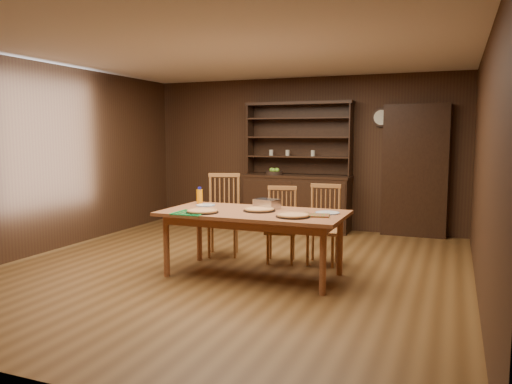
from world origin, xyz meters
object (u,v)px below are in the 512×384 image
at_px(dining_table, 254,218).
at_px(chair_center, 281,222).
at_px(chair_right, 324,222).
at_px(juice_bottle, 200,196).
at_px(chair_left, 224,212).
at_px(china_hutch, 297,195).

relative_size(dining_table, chair_center, 2.16).
height_order(dining_table, chair_right, chair_right).
bearing_deg(juice_bottle, dining_table, -22.08).
distance_m(chair_left, chair_right, 1.39).
relative_size(china_hutch, dining_table, 1.04).
distance_m(china_hutch, juice_bottle, 2.62).
bearing_deg(chair_left, china_hutch, 59.52).
bearing_deg(chair_center, chair_right, -1.73).
relative_size(chair_left, juice_bottle, 5.19).
relative_size(china_hutch, chair_right, 2.18).
relative_size(china_hutch, chair_center, 2.26).
relative_size(china_hutch, chair_left, 1.98).
bearing_deg(juice_bottle, china_hutch, 78.69).
bearing_deg(chair_center, dining_table, -108.83).
xyz_separation_m(chair_left, juice_bottle, (-0.11, -0.48, 0.26)).
distance_m(china_hutch, dining_table, 2.94).
height_order(china_hutch, chair_center, china_hutch).
height_order(dining_table, juice_bottle, juice_bottle).
bearing_deg(dining_table, china_hutch, 97.31).
bearing_deg(chair_center, chair_left, 161.80).
bearing_deg(dining_table, chair_right, 55.45).
relative_size(dining_table, juice_bottle, 9.85).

